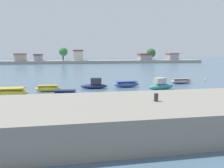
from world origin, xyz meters
The scene contains 14 objects.
ground_plane centered at (0.00, 0.00, 0.00)m, with size 400.00×400.00×0.00m, color #476075.
seawall_embankment centered at (0.00, -8.07, 1.05)m, with size 85.31×7.90×2.11m, color gray.
mooring_bollard centered at (6.94, -8.20, 2.39)m, with size 0.29×0.29×0.57m, color #2D2D33.
moored_boat_0 centered at (-7.38, 5.32, 0.56)m, with size 5.13×2.11×1.17m.
moored_boat_1 centered at (-2.84, 8.28, 0.44)m, with size 3.63×1.34×0.91m.
moored_boat_2 centered at (-0.22, 4.19, 0.42)m, with size 3.42×1.41×0.88m.
moored_boat_3 centered at (4.01, 9.63, 0.60)m, with size 4.33×1.77×1.66m.
moored_boat_4 centered at (9.21, 10.03, 0.46)m, with size 4.27×1.46×0.96m.
moored_boat_5 centered at (13.70, 6.75, 0.66)m, with size 4.73×2.86×1.83m.
moored_boat_6 centered at (19.90, 12.32, 0.44)m, with size 3.95×1.63×0.91m.
mooring_buoy_0 centered at (26.39, 14.71, 0.14)m, with size 0.28×0.28×0.28m, color yellow.
mooring_buoy_1 centered at (11.06, 12.38, 0.13)m, with size 0.27×0.27×0.27m, color white.
mooring_buoy_2 centered at (-2.27, 12.07, 0.17)m, with size 0.34×0.34×0.34m, color red.
distant_shoreline centered at (4.03, 85.33, 1.87)m, with size 136.35×9.38×8.14m.
Camera 1 is at (1.49, -21.70, 5.55)m, focal length 32.72 mm.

